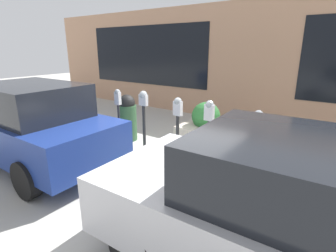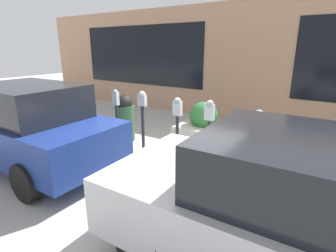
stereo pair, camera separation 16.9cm
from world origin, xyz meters
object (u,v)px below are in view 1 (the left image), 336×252
(parked_car_front, at_px, (286,212))
(parked_car_middle, at_px, (31,124))
(planter_box, at_px, (205,128))
(parking_meter_nearest, at_px, (256,137))
(parking_meter_middle, at_px, (178,119))
(parking_meter_fourth, at_px, (144,110))
(parking_meter_second, at_px, (209,120))
(parking_meter_farthest, at_px, (118,108))
(trash_bin, at_px, (127,117))

(parked_car_front, distance_m, parked_car_middle, 4.97)
(parked_car_front, bearing_deg, planter_box, -53.01)
(parking_meter_nearest, xyz_separation_m, planter_box, (1.78, -1.59, -0.56))
(parking_meter_middle, height_order, parking_meter_fourth, parking_meter_fourth)
(parking_meter_second, bearing_deg, parked_car_front, 136.50)
(parked_car_front, xyz_separation_m, parked_car_middle, (4.97, 0.00, 0.05))
(parking_meter_middle, relative_size, parked_car_middle, 0.35)
(parking_meter_second, distance_m, parking_meter_fourth, 1.62)
(parking_meter_farthest, xyz_separation_m, trash_bin, (0.29, -0.57, -0.40))
(parking_meter_second, xyz_separation_m, parking_meter_middle, (0.71, -0.03, -0.11))
(parking_meter_fourth, bearing_deg, parking_meter_middle, 179.10)
(parking_meter_fourth, height_order, trash_bin, parking_meter_fourth)
(parking_meter_fourth, distance_m, planter_box, 1.83)
(parking_meter_second, bearing_deg, parking_meter_nearest, -179.88)
(parking_meter_nearest, distance_m, planter_box, 2.45)
(planter_box, distance_m, parked_car_middle, 4.02)
(parking_meter_fourth, height_order, parking_meter_farthest, parking_meter_fourth)
(parking_meter_nearest, distance_m, trash_bin, 3.62)
(parking_meter_fourth, xyz_separation_m, parked_car_front, (-3.36, 1.69, -0.24))
(trash_bin, bearing_deg, parked_car_front, 153.18)
(planter_box, xyz_separation_m, parked_car_front, (-2.64, 3.24, 0.40))
(planter_box, bearing_deg, parking_meter_middle, 96.93)
(planter_box, height_order, parked_car_front, parked_car_front)
(parking_meter_nearest, height_order, parking_meter_middle, parking_meter_middle)
(parking_meter_farthest, distance_m, parked_car_front, 4.45)
(parking_meter_second, xyz_separation_m, parking_meter_farthest, (2.39, -0.01, -0.10))
(parking_meter_second, height_order, parking_meter_farthest, parking_meter_second)
(parking_meter_fourth, xyz_separation_m, parked_car_middle, (1.61, 1.69, -0.19))
(parking_meter_farthest, height_order, parked_car_front, parked_car_front)
(parking_meter_farthest, distance_m, trash_bin, 0.75)
(parking_meter_middle, xyz_separation_m, parked_car_front, (-2.45, 1.68, -0.19))
(parking_meter_fourth, relative_size, parking_meter_farthest, 1.02)
(trash_bin, bearing_deg, parking_meter_nearest, 170.79)
(planter_box, height_order, trash_bin, trash_bin)
(parking_meter_nearest, relative_size, parking_meter_farthest, 0.97)
(parked_car_front, height_order, parked_car_middle, parked_car_middle)
(parking_meter_farthest, distance_m, planter_box, 2.26)
(parking_meter_farthest, bearing_deg, parking_meter_nearest, 179.87)
(parking_meter_middle, xyz_separation_m, parking_meter_fourth, (0.91, -0.01, 0.05))
(parking_meter_nearest, height_order, parking_meter_fourth, parking_meter_fourth)
(parking_meter_farthest, height_order, planter_box, parking_meter_farthest)
(parking_meter_middle, distance_m, planter_box, 1.69)
(parking_meter_farthest, height_order, parked_car_middle, parked_car_middle)
(parked_car_front, bearing_deg, parking_meter_middle, -36.56)
(parked_car_middle, distance_m, trash_bin, 2.31)
(parked_car_front, relative_size, trash_bin, 3.29)
(parking_meter_fourth, distance_m, parked_car_front, 3.77)
(parking_meter_fourth, bearing_deg, trash_bin, -27.08)
(parking_meter_nearest, height_order, trash_bin, parking_meter_nearest)
(parking_meter_nearest, height_order, parked_car_middle, parked_car_middle)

